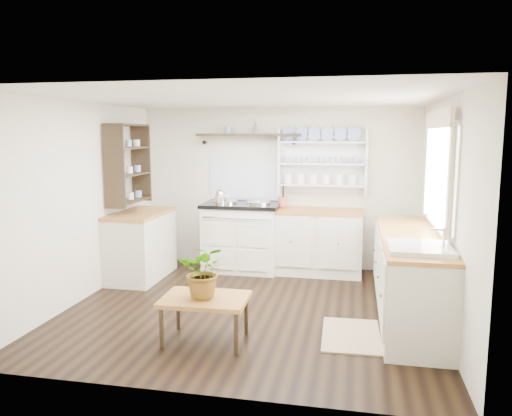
% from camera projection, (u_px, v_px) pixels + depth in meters
% --- Properties ---
extents(floor, '(4.00, 3.80, 0.01)m').
position_uv_depth(floor, '(250.00, 308.00, 5.58)').
color(floor, black).
rests_on(floor, ground).
extents(wall_back, '(4.00, 0.02, 2.30)m').
position_uv_depth(wall_back, '(277.00, 188.00, 7.25)').
color(wall_back, beige).
rests_on(wall_back, ground).
extents(wall_right, '(0.02, 3.80, 2.30)m').
position_uv_depth(wall_right, '(444.00, 212.00, 5.02)').
color(wall_right, beige).
rests_on(wall_right, ground).
extents(wall_left, '(0.02, 3.80, 2.30)m').
position_uv_depth(wall_left, '(82.00, 202.00, 5.80)').
color(wall_left, beige).
rests_on(wall_left, ground).
extents(ceiling, '(4.00, 3.80, 0.01)m').
position_uv_depth(ceiling, '(250.00, 99.00, 5.24)').
color(ceiling, white).
rests_on(ceiling, wall_back).
extents(window, '(0.08, 1.55, 1.22)m').
position_uv_depth(window, '(439.00, 170.00, 5.11)').
color(window, white).
rests_on(window, wall_right).
extents(aga_cooker, '(1.08, 0.75, 0.99)m').
position_uv_depth(aga_cooker, '(242.00, 236.00, 7.12)').
color(aga_cooker, silver).
rests_on(aga_cooker, floor).
extents(back_cabinets, '(1.27, 0.63, 0.90)m').
position_uv_depth(back_cabinets, '(316.00, 241.00, 6.94)').
color(back_cabinets, beige).
rests_on(back_cabinets, floor).
extents(right_cabinets, '(0.62, 2.43, 0.90)m').
position_uv_depth(right_cabinets, '(409.00, 274.00, 5.27)').
color(right_cabinets, beige).
rests_on(right_cabinets, floor).
extents(belfast_sink, '(0.55, 0.60, 0.45)m').
position_uv_depth(belfast_sink, '(419.00, 261.00, 4.50)').
color(belfast_sink, white).
rests_on(belfast_sink, right_cabinets).
extents(left_cabinets, '(0.62, 1.13, 0.90)m').
position_uv_depth(left_cabinets, '(141.00, 244.00, 6.71)').
color(left_cabinets, beige).
rests_on(left_cabinets, floor).
extents(plate_rack, '(1.20, 0.22, 0.90)m').
position_uv_depth(plate_rack, '(323.00, 161.00, 7.03)').
color(plate_rack, white).
rests_on(plate_rack, wall_back).
extents(high_shelf, '(1.50, 0.29, 0.16)m').
position_uv_depth(high_shelf, '(249.00, 136.00, 7.10)').
color(high_shelf, black).
rests_on(high_shelf, wall_back).
extents(left_shelving, '(0.28, 0.80, 1.05)m').
position_uv_depth(left_shelving, '(128.00, 163.00, 6.58)').
color(left_shelving, black).
rests_on(left_shelving, wall_left).
extents(kettle, '(0.18, 0.18, 0.22)m').
position_uv_depth(kettle, '(220.00, 198.00, 6.97)').
color(kettle, silver).
rests_on(kettle, aga_cooker).
extents(utensil_crock, '(0.12, 0.12, 0.14)m').
position_uv_depth(utensil_crock, '(282.00, 202.00, 7.04)').
color(utensil_crock, '#AC4F3F').
rests_on(utensil_crock, back_cabinets).
extents(center_table, '(0.81, 0.59, 0.43)m').
position_uv_depth(center_table, '(205.00, 302.00, 4.64)').
color(center_table, brown).
rests_on(center_table, floor).
extents(potted_plant, '(0.48, 0.43, 0.50)m').
position_uv_depth(potted_plant, '(205.00, 271.00, 4.60)').
color(potted_plant, '#3F7233').
rests_on(potted_plant, center_table).
extents(floor_rug, '(0.58, 0.87, 0.02)m').
position_uv_depth(floor_rug, '(351.00, 335.00, 4.81)').
color(floor_rug, '#937155').
rests_on(floor_rug, floor).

